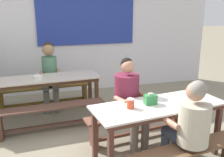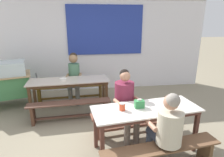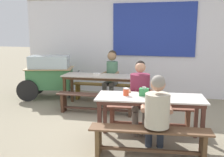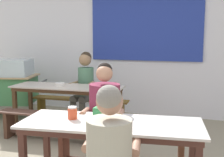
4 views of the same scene
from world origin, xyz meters
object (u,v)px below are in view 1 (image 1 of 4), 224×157
object	(u,v)px
bench_far_back	(45,93)
condiment_jar	(130,103)
dining_table_far	(46,82)
person_center_facing	(50,71)
person_right_near_table	(129,97)
person_near_front	(189,123)
tissue_box	(150,99)
bench_far_front	(51,114)
soup_bowl	(38,77)
dining_table_near	(158,110)
bench_near_back	(137,120)

from	to	relation	value
bench_far_back	condiment_jar	distance (m)	2.54
dining_table_far	person_center_facing	bearing A→B (deg)	79.40
condiment_jar	person_right_near_table	bearing A→B (deg)	72.44
person_near_front	tissue_box	bearing A→B (deg)	117.55
bench_far_front	soup_bowl	bearing A→B (deg)	107.03
dining_table_near	bench_far_back	xyz separation A→B (m)	(-1.39, 2.26, -0.39)
bench_near_back	condiment_jar	size ratio (longest dim) A/B	13.26
bench_far_back	bench_near_back	xyz separation A→B (m)	(1.32, -1.71, -0.00)
person_near_front	bench_near_back	bearing A→B (deg)	102.68
bench_far_back	dining_table_near	bearing A→B (deg)	-58.39
bench_far_back	bench_far_front	distance (m)	1.11
person_right_near_table	person_center_facing	bearing A→B (deg)	120.57
bench_far_front	person_near_front	xyz separation A→B (m)	(1.48, -1.62, 0.40)
dining_table_far	condiment_jar	world-z (taller)	condiment_jar
person_center_facing	tissue_box	world-z (taller)	person_center_facing
soup_bowl	tissue_box	bearing A→B (deg)	-50.13
dining_table_near	person_center_facing	bearing A→B (deg)	119.95
person_near_front	soup_bowl	size ratio (longest dim) A/B	7.59
bench_far_back	bench_far_front	world-z (taller)	same
person_center_facing	soup_bowl	xyz separation A→B (m)	(-0.22, -0.51, 0.04)
bench_far_front	dining_table_far	bearing A→B (deg)	93.34
dining_table_near	person_center_facing	distance (m)	2.54
bench_far_back	person_near_front	size ratio (longest dim) A/B	1.53
person_right_near_table	soup_bowl	world-z (taller)	person_right_near_table
tissue_box	dining_table_near	bearing A→B (deg)	-16.73
person_right_near_table	condiment_jar	distance (m)	0.52
person_center_facing	person_near_front	size ratio (longest dim) A/B	1.08
person_near_front	dining_table_far	bearing A→B (deg)	124.84
dining_table_near	person_right_near_table	distance (m)	0.52
dining_table_near	bench_far_back	distance (m)	2.68
dining_table_near	bench_far_back	bearing A→B (deg)	121.61
person_center_facing	bench_far_front	bearing A→B (deg)	-93.27
person_right_near_table	dining_table_far	bearing A→B (deg)	131.96
bench_far_front	tissue_box	distance (m)	1.74
dining_table_far	bench_far_back	xyz separation A→B (m)	(-0.03, 0.55, -0.39)
bench_far_front	person_right_near_table	xyz separation A→B (m)	(1.08, -0.69, 0.42)
bench_near_back	person_right_near_table	distance (m)	0.46
bench_far_back	tissue_box	bearing A→B (deg)	-60.02
bench_far_back	person_right_near_table	size ratio (longest dim) A/B	1.46
person_near_front	soup_bowl	bearing A→B (deg)	127.32
person_right_near_table	dining_table_near	bearing A→B (deg)	-62.43
bench_far_front	person_center_facing	size ratio (longest dim) A/B	1.35
bench_far_front	condiment_jar	bearing A→B (deg)	-51.68
dining_table_far	bench_far_back	bearing A→B (deg)	93.34
dining_table_near	bench_near_back	distance (m)	0.68
dining_table_far	bench_far_back	size ratio (longest dim) A/B	1.02
bench_near_back	condiment_jar	bearing A→B (deg)	-119.41
person_center_facing	person_right_near_table	bearing A→B (deg)	-59.43
dining_table_far	person_center_facing	size ratio (longest dim) A/B	1.45
bench_far_back	person_near_front	xyz separation A→B (m)	(1.55, -2.73, 0.39)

